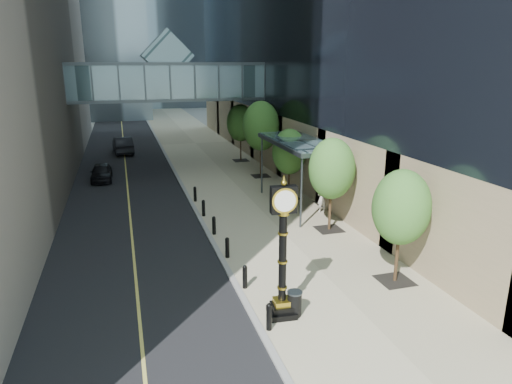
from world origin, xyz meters
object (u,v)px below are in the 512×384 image
street_clock (283,259)px  car_far (123,145)px  trash_bin (294,304)px  pedestrian (322,198)px  car_near (101,172)px

street_clock → car_far: 34.86m
street_clock → trash_bin: street_clock is taller
pedestrian → street_clock: bearing=49.4°
pedestrian → trash_bin: bearing=51.5°
trash_bin → car_near: car_near is taller
pedestrian → car_far: 26.39m
pedestrian → car_far: size_ratio=0.35×
trash_bin → car_far: 35.05m
trash_bin → pedestrian: (6.02, 10.89, 0.43)m
car_near → trash_bin: bearing=-71.5°
car_near → car_far: size_ratio=0.77×
street_clock → trash_bin: size_ratio=5.72×
pedestrian → car_far: pedestrian is taller
car_far → street_clock: bearing=93.8°
car_near → car_far: bearing=82.0°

